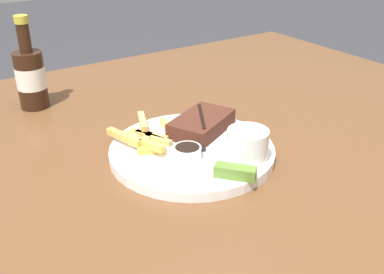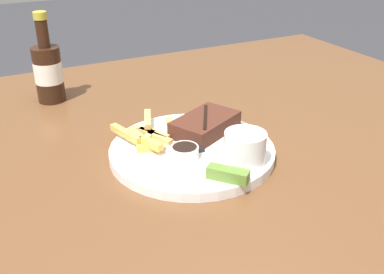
{
  "view_description": "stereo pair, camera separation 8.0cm",
  "coord_description": "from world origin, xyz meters",
  "px_view_note": "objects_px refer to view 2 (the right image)",
  "views": [
    {
      "loc": [
        -0.39,
        -0.6,
        1.12
      ],
      "look_at": [
        0.0,
        0.0,
        0.76
      ],
      "focal_mm": 42.0,
      "sensor_mm": 36.0,
      "label": 1
    },
    {
      "loc": [
        -0.33,
        -0.64,
        1.12
      ],
      "look_at": [
        0.0,
        0.0,
        0.76
      ],
      "focal_mm": 42.0,
      "sensor_mm": 36.0,
      "label": 2
    }
  ],
  "objects_px": {
    "beer_bottle": "(48,71)",
    "fork_utensil": "(148,147)",
    "steak_portion": "(205,125)",
    "coleslaw_cup": "(245,146)",
    "dipping_sauce_cup": "(185,152)",
    "pickle_spear": "(228,174)",
    "knife_utensil": "(194,136)",
    "dinner_plate": "(192,151)"
  },
  "relations": [
    {
      "from": "beer_bottle",
      "to": "fork_utensil",
      "type": "bearing_deg",
      "value": -74.37
    },
    {
      "from": "steak_portion",
      "to": "fork_utensil",
      "type": "xyz_separation_m",
      "value": [
        -0.12,
        -0.01,
        -0.01
      ]
    },
    {
      "from": "coleslaw_cup",
      "to": "dipping_sauce_cup",
      "type": "xyz_separation_m",
      "value": [
        -0.08,
        0.06,
        -0.02
      ]
    },
    {
      "from": "dipping_sauce_cup",
      "to": "fork_utensil",
      "type": "bearing_deg",
      "value": 124.08
    },
    {
      "from": "steak_portion",
      "to": "dipping_sauce_cup",
      "type": "xyz_separation_m",
      "value": [
        -0.08,
        -0.07,
        -0.0
      ]
    },
    {
      "from": "pickle_spear",
      "to": "knife_utensil",
      "type": "height_order",
      "value": "pickle_spear"
    },
    {
      "from": "pickle_spear",
      "to": "fork_utensil",
      "type": "relative_size",
      "value": 0.51
    },
    {
      "from": "dinner_plate",
      "to": "knife_utensil",
      "type": "xyz_separation_m",
      "value": [
        0.02,
        0.03,
        0.01
      ]
    },
    {
      "from": "knife_utensil",
      "to": "beer_bottle",
      "type": "bearing_deg",
      "value": 44.38
    },
    {
      "from": "steak_portion",
      "to": "dipping_sauce_cup",
      "type": "bearing_deg",
      "value": -137.46
    },
    {
      "from": "steak_portion",
      "to": "coleslaw_cup",
      "type": "relative_size",
      "value": 2.16
    },
    {
      "from": "dinner_plate",
      "to": "steak_portion",
      "type": "distance_m",
      "value": 0.07
    },
    {
      "from": "dinner_plate",
      "to": "beer_bottle",
      "type": "bearing_deg",
      "value": 113.88
    },
    {
      "from": "dinner_plate",
      "to": "knife_utensil",
      "type": "distance_m",
      "value": 0.04
    },
    {
      "from": "coleslaw_cup",
      "to": "steak_portion",
      "type": "bearing_deg",
      "value": 91.69
    },
    {
      "from": "coleslaw_cup",
      "to": "knife_utensil",
      "type": "distance_m",
      "value": 0.13
    },
    {
      "from": "pickle_spear",
      "to": "fork_utensil",
      "type": "bearing_deg",
      "value": 114.7
    },
    {
      "from": "steak_portion",
      "to": "dipping_sauce_cup",
      "type": "relative_size",
      "value": 3.18
    },
    {
      "from": "beer_bottle",
      "to": "dipping_sauce_cup",
      "type": "bearing_deg",
      "value": -71.27
    },
    {
      "from": "coleslaw_cup",
      "to": "pickle_spear",
      "type": "bearing_deg",
      "value": -146.66
    },
    {
      "from": "pickle_spear",
      "to": "beer_bottle",
      "type": "relative_size",
      "value": 0.32
    },
    {
      "from": "pickle_spear",
      "to": "beer_bottle",
      "type": "xyz_separation_m",
      "value": [
        -0.17,
        0.51,
        0.05
      ]
    },
    {
      "from": "dinner_plate",
      "to": "pickle_spear",
      "type": "bearing_deg",
      "value": -90.09
    },
    {
      "from": "steak_portion",
      "to": "beer_bottle",
      "type": "relative_size",
      "value": 0.75
    },
    {
      "from": "coleslaw_cup",
      "to": "beer_bottle",
      "type": "xyz_separation_m",
      "value": [
        -0.23,
        0.48,
        0.02
      ]
    },
    {
      "from": "fork_utensil",
      "to": "beer_bottle",
      "type": "relative_size",
      "value": 0.62
    },
    {
      "from": "dinner_plate",
      "to": "pickle_spear",
      "type": "height_order",
      "value": "pickle_spear"
    },
    {
      "from": "dinner_plate",
      "to": "steak_portion",
      "type": "height_order",
      "value": "steak_portion"
    },
    {
      "from": "steak_portion",
      "to": "coleslaw_cup",
      "type": "bearing_deg",
      "value": -88.31
    },
    {
      "from": "dipping_sauce_cup",
      "to": "dinner_plate",
      "type": "bearing_deg",
      "value": 45.82
    },
    {
      "from": "dinner_plate",
      "to": "fork_utensil",
      "type": "distance_m",
      "value": 0.08
    },
    {
      "from": "dinner_plate",
      "to": "fork_utensil",
      "type": "xyz_separation_m",
      "value": [
        -0.07,
        0.03,
        0.01
      ]
    },
    {
      "from": "dinner_plate",
      "to": "beer_bottle",
      "type": "distance_m",
      "value": 0.43
    },
    {
      "from": "steak_portion",
      "to": "fork_utensil",
      "type": "distance_m",
      "value": 0.12
    },
    {
      "from": "coleslaw_cup",
      "to": "knife_utensil",
      "type": "height_order",
      "value": "coleslaw_cup"
    },
    {
      "from": "steak_portion",
      "to": "dipping_sauce_cup",
      "type": "height_order",
      "value": "steak_portion"
    },
    {
      "from": "dinner_plate",
      "to": "knife_utensil",
      "type": "relative_size",
      "value": 1.83
    },
    {
      "from": "steak_portion",
      "to": "coleslaw_cup",
      "type": "height_order",
      "value": "coleslaw_cup"
    },
    {
      "from": "dinner_plate",
      "to": "pickle_spear",
      "type": "xyz_separation_m",
      "value": [
        -0.0,
        -0.12,
        0.02
      ]
    },
    {
      "from": "dinner_plate",
      "to": "steak_portion",
      "type": "bearing_deg",
      "value": 40.42
    },
    {
      "from": "steak_portion",
      "to": "fork_utensil",
      "type": "relative_size",
      "value": 1.2
    },
    {
      "from": "coleslaw_cup",
      "to": "knife_utensil",
      "type": "relative_size",
      "value": 0.43
    }
  ]
}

